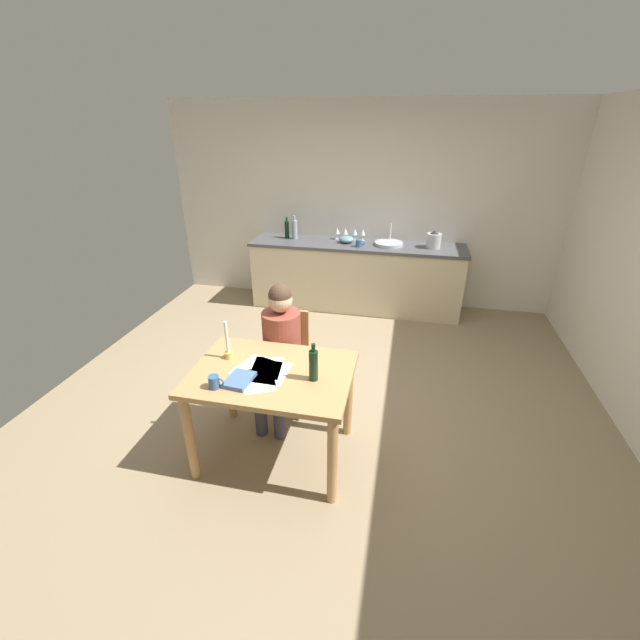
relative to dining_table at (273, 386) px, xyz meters
The scene contains 24 objects.
ground_plane 0.96m from the dining_table, 72.37° to the left, with size 5.20×5.20×0.04m, color #937F60.
wall_back 3.35m from the dining_table, 86.26° to the left, with size 5.20×0.12×2.60m, color silver.
kitchen_counter 2.93m from the dining_table, 85.80° to the left, with size 2.79×0.64×0.90m.
dining_table is the anchor object (origin of this frame).
chair_at_table 0.67m from the dining_table, 98.57° to the left, with size 0.41×0.41×0.89m.
person_seated 0.51m from the dining_table, 101.30° to the left, with size 0.33×0.59×1.19m.
coffee_mug 0.44m from the dining_table, 139.07° to the right, with size 0.11×0.07×0.09m.
candlestick 0.44m from the dining_table, 163.58° to the left, with size 0.06×0.06×0.30m.
book_magazine 0.28m from the dining_table, 135.95° to the right, with size 0.16×0.22×0.03m, color #4969A3.
paper_letter 0.20m from the dining_table, behind, with size 0.21×0.30×0.00m, color white.
paper_bill 0.14m from the dining_table, 144.28° to the left, with size 0.21×0.30×0.00m, color white.
paper_envelope 0.18m from the dining_table, 112.44° to the right, with size 0.21×0.30×0.00m, color white.
paper_receipt 0.13m from the dining_table, 47.84° to the right, with size 0.21×0.30×0.00m, color white.
wine_bottle_on_table 0.40m from the dining_table, ahead, with size 0.06×0.06×0.28m.
sink_unit 3.00m from the dining_table, 77.87° to the left, with size 0.36×0.36×0.24m.
bottle_oil 3.10m from the dining_table, 104.10° to the left, with size 0.06×0.06×0.28m.
bottle_vinegar 3.06m from the dining_table, 102.15° to the left, with size 0.08×0.08×0.31m.
mixing_bowl 2.94m from the dining_table, 88.51° to the left, with size 0.19×0.19×0.09m, color #668C99.
stovetop_kettle 3.16m from the dining_table, 67.98° to the left, with size 0.18×0.18×0.22m.
wine_glass_near_sink 3.10m from the dining_table, 84.98° to the left, with size 0.07×0.07×0.15m.
wine_glass_by_kettle 3.09m from the dining_table, 86.94° to the left, with size 0.07×0.07×0.15m.
wine_glass_back_left 3.09m from the dining_table, 89.33° to the left, with size 0.07×0.07×0.15m.
wine_glass_back_right 3.09m from the dining_table, 91.38° to the left, with size 0.07×0.07×0.15m.
teacup_on_counter 2.79m from the dining_table, 84.62° to the left, with size 0.11×0.08×0.09m.
Camera 1 is at (0.64, -3.00, 2.38)m, focal length 23.13 mm.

